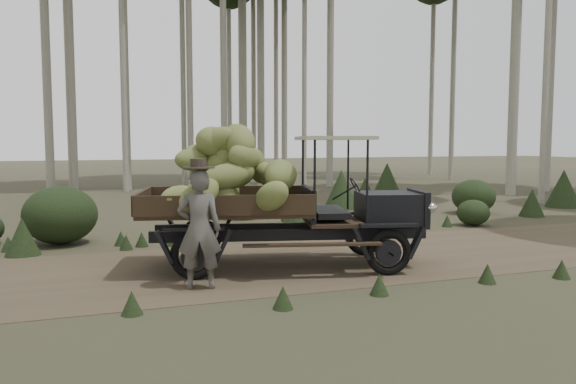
{
  "coord_description": "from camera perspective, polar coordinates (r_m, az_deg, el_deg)",
  "views": [
    {
      "loc": [
        -3.45,
        -9.1,
        2.11
      ],
      "look_at": [
        -0.29,
        -0.28,
        1.27
      ],
      "focal_mm": 35.0,
      "sensor_mm": 36.0,
      "label": 1
    }
  ],
  "objects": [
    {
      "name": "ground",
      "position": [
        9.95,
        1.05,
        -7.13
      ],
      "size": [
        120.0,
        120.0,
        0.0
      ],
      "primitive_type": "plane",
      "color": "#473D2B",
      "rests_on": "ground"
    },
    {
      "name": "dirt_track",
      "position": [
        9.95,
        1.05,
        -7.11
      ],
      "size": [
        70.0,
        4.0,
        0.01
      ],
      "primitive_type": "cube",
      "color": "brown",
      "rests_on": "ground"
    },
    {
      "name": "banana_truck",
      "position": [
        9.26,
        -3.62,
        0.99
      ],
      "size": [
        5.02,
        2.75,
        2.52
      ],
      "rotation": [
        0.0,
        0.0,
        -0.24
      ],
      "color": "black",
      "rests_on": "ground"
    },
    {
      "name": "farmer",
      "position": [
        8.13,
        -9.01,
        -3.61
      ],
      "size": [
        0.71,
        0.56,
        1.87
      ],
      "rotation": [
        0.0,
        0.0,
        2.88
      ],
      "color": "#52504B",
      "rests_on": "ground"
    },
    {
      "name": "undergrowth",
      "position": [
        9.66,
        14.25,
        -4.36
      ],
      "size": [
        22.89,
        23.67,
        1.39
      ],
      "color": "#233319",
      "rests_on": "ground"
    }
  ]
}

